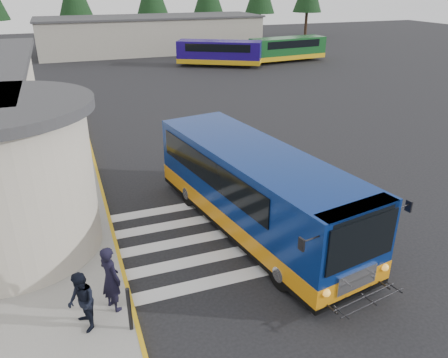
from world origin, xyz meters
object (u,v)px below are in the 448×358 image
object	(u,v)px
pedestrian_b	(82,302)
far_bus_b	(288,48)
pedestrian_a	(111,278)
far_bus_a	(219,52)
transit_bus	(255,193)
bollard	(129,309)

from	to	relation	value
pedestrian_b	far_bus_b	world-z (taller)	far_bus_b
pedestrian_a	far_bus_a	bearing A→B (deg)	-53.31
pedestrian_a	far_bus_a	xyz separation A→B (m)	(14.96, 33.42, 0.33)
transit_bus	far_bus_a	distance (m)	32.26
transit_bus	bollard	size ratio (longest dim) A/B	8.63
bollard	far_bus_b	size ratio (longest dim) A/B	0.14
transit_bus	bollard	world-z (taller)	transit_bus
pedestrian_b	bollard	world-z (taller)	pedestrian_b
transit_bus	far_bus_b	size ratio (longest dim) A/B	1.23
far_bus_a	far_bus_b	distance (m)	7.85
pedestrian_b	bollard	size ratio (longest dim) A/B	1.30
transit_bus	far_bus_a	size ratio (longest dim) A/B	1.25
pedestrian_a	far_bus_b	bearing A→B (deg)	-63.40
transit_bus	far_bus_b	world-z (taller)	transit_bus
pedestrian_b	far_bus_b	size ratio (longest dim) A/B	0.19
transit_bus	far_bus_b	xyz separation A→B (m)	(17.57, 30.89, 0.02)
bollard	far_bus_b	world-z (taller)	far_bus_b
pedestrian_b	far_bus_b	xyz separation A→B (m)	(23.57, 34.07, 0.46)
far_bus_a	far_bus_b	world-z (taller)	far_bus_a
pedestrian_a	pedestrian_b	bearing A→B (deg)	95.08
pedestrian_b	bollard	bearing A→B (deg)	54.41
pedestrian_b	far_bus_a	world-z (taller)	far_bus_a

